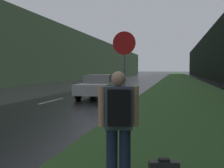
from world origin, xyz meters
TOP-DOWN VIEW (x-y plane):
  - grass_verge at (7.12, 40.00)m, footprint 6.00×240.00m
  - lane_stripe_c at (0.00, 13.66)m, footprint 0.12×3.00m
  - lane_stripe_d at (0.00, 20.66)m, footprint 0.12×3.00m
  - lane_stripe_e at (0.00, 27.66)m, footprint 0.12×3.00m
  - lane_stripe_f at (0.00, 34.66)m, footprint 0.12×3.00m
  - treeline_far_side at (-10.12, 50.00)m, footprint 2.00×140.00m
  - treeline_near_side at (13.12, 50.00)m, footprint 2.00×140.00m
  - stop_sign at (4.71, 8.85)m, footprint 0.74×0.07m
  - hitchhiker_with_backpack at (5.56, 3.71)m, footprint 0.55×0.46m
  - car_passing_near at (2.06, 15.69)m, footprint 1.86×4.40m

SIDE VIEW (x-z plane):
  - lane_stripe_c at x=0.00m, z-range 0.00..0.01m
  - lane_stripe_d at x=0.00m, z-range 0.00..0.01m
  - lane_stripe_e at x=0.00m, z-range 0.00..0.01m
  - lane_stripe_f at x=0.00m, z-range 0.00..0.01m
  - grass_verge at x=7.12m, z-range 0.00..0.02m
  - car_passing_near at x=2.06m, z-range 0.02..1.37m
  - hitchhiker_with_backpack at x=5.56m, z-range 0.12..1.73m
  - stop_sign at x=4.71m, z-range 0.36..3.22m
  - treeline_far_side at x=-10.12m, z-range 0.00..8.03m
  - treeline_near_side at x=13.12m, z-range 0.00..8.74m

